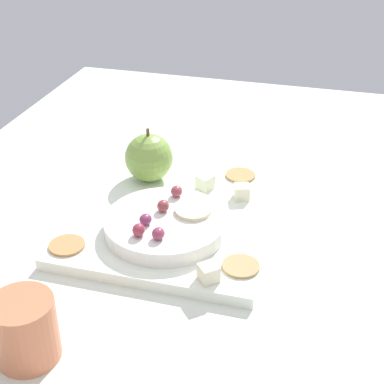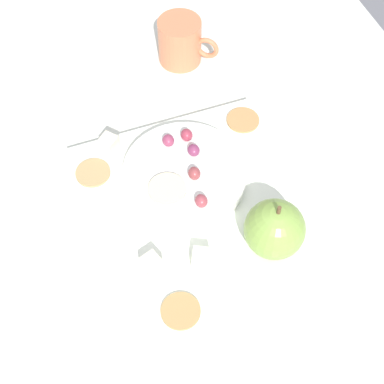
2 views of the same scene
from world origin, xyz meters
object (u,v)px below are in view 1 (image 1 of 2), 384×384
(apple_slice_0, at_px, (196,211))
(cracker_0, at_px, (240,175))
(grape_3, at_px, (177,191))
(serving_dish, at_px, (165,224))
(grape_2, at_px, (158,234))
(cracker_2, at_px, (241,266))
(cheese_cube_1, at_px, (208,273))
(grape_4, at_px, (146,219))
(cheese_cube_2, at_px, (242,192))
(cup, at_px, (25,329))
(grape_1, at_px, (163,206))
(cheese_cube_0, at_px, (205,182))
(apple_whole, at_px, (149,158))
(grape_0, at_px, (139,230))
(platter, at_px, (177,216))
(cracker_1, at_px, (67,245))

(apple_slice_0, bearing_deg, cracker_0, -12.02)
(cracker_0, relative_size, grape_3, 2.62)
(serving_dish, bearing_deg, grape_2, -172.40)
(cracker_0, xyz_separation_m, cracker_2, (-0.24, -0.05, 0.00))
(cheese_cube_1, xyz_separation_m, grape_4, (0.07, 0.11, 0.02))
(grape_2, bearing_deg, cheese_cube_2, -25.62)
(cup, bearing_deg, grape_3, -14.47)
(cheese_cube_2, xyz_separation_m, cracker_0, (0.07, 0.02, -0.01))
(grape_1, bearing_deg, cheese_cube_1, -138.92)
(cheese_cube_0, xyz_separation_m, grape_1, (-0.11, 0.03, 0.02))
(apple_slice_0, bearing_deg, grape_3, 46.91)
(cheese_cube_0, distance_m, grape_4, 0.16)
(apple_whole, bearing_deg, grape_3, -137.73)
(cracker_2, bearing_deg, grape_0, 88.67)
(cracker_0, xyz_separation_m, grape_0, (-0.24, 0.09, 0.03))
(grape_1, bearing_deg, apple_slice_0, -80.60)
(grape_0, distance_m, grape_1, 0.07)
(grape_2, bearing_deg, platter, 3.50)
(apple_whole, distance_m, cheese_cube_0, 0.10)
(serving_dish, xyz_separation_m, cheese_cube_1, (-0.09, -0.09, 0.00))
(grape_4, bearing_deg, apple_whole, 17.33)
(cracker_0, distance_m, grape_2, 0.25)
(grape_1, distance_m, apple_slice_0, 0.05)
(apple_whole, height_order, cheese_cube_1, apple_whole)
(cracker_0, relative_size, cracker_2, 1.00)
(cheese_cube_2, relative_size, grape_2, 1.20)
(cracker_1, bearing_deg, cracker_0, -36.56)
(cracker_2, bearing_deg, grape_1, 61.01)
(cheese_cube_0, bearing_deg, apple_slice_0, -173.07)
(cheese_cube_0, relative_size, grape_1, 1.20)
(grape_3, xyz_separation_m, cup, (-0.31, 0.08, -0.01))
(apple_slice_0, bearing_deg, grape_4, 128.53)
(grape_0, distance_m, apple_slice_0, 0.10)
(serving_dish, xyz_separation_m, cracker_2, (-0.05, -0.12, -0.01))
(grape_1, bearing_deg, cup, 164.59)
(grape_4, distance_m, apple_slice_0, 0.08)
(cheese_cube_1, height_order, grape_1, grape_1)
(cracker_2, distance_m, grape_0, 0.15)
(grape_3, bearing_deg, grape_0, 170.09)
(cheese_cube_0, height_order, cheese_cube_2, same)
(platter, bearing_deg, grape_2, -176.50)
(grape_4, bearing_deg, cracker_0, -24.13)
(cracker_1, bearing_deg, grape_3, -41.51)
(cracker_2, height_order, grape_1, grape_1)
(platter, bearing_deg, cracker_2, -132.25)
(apple_whole, height_order, grape_2, apple_whole)
(serving_dish, height_order, grape_2, grape_2)
(serving_dish, distance_m, apple_slice_0, 0.05)
(cheese_cube_0, height_order, grape_1, grape_1)
(cup, bearing_deg, cracker_1, 12.17)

